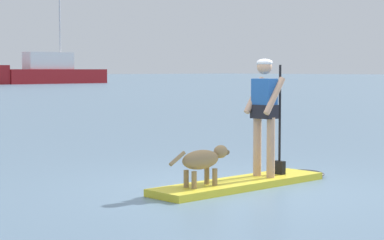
{
  "coord_description": "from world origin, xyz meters",
  "views": [
    {
      "loc": [
        -7.2,
        -6.94,
        1.66
      ],
      "look_at": [
        0.0,
        1.0,
        0.9
      ],
      "focal_mm": 66.87,
      "sensor_mm": 36.0,
      "label": 1
    }
  ],
  "objects_px": {
    "person_paddler": "(265,108)",
    "dog": "(203,160)",
    "paddleboard": "(250,182)",
    "moored_boat_far_port": "(54,72)"
  },
  "relations": [
    {
      "from": "paddleboard",
      "to": "dog",
      "type": "xyz_separation_m",
      "value": [
        -0.94,
        -0.01,
        0.4
      ]
    },
    {
      "from": "dog",
      "to": "moored_boat_far_port",
      "type": "height_order",
      "value": "moored_boat_far_port"
    },
    {
      "from": "person_paddler",
      "to": "dog",
      "type": "height_order",
      "value": "person_paddler"
    },
    {
      "from": "paddleboard",
      "to": "dog",
      "type": "relative_size",
      "value": 2.92
    },
    {
      "from": "moored_boat_far_port",
      "to": "person_paddler",
      "type": "bearing_deg",
      "value": -118.98
    },
    {
      "from": "paddleboard",
      "to": "person_paddler",
      "type": "bearing_deg",
      "value": 0.81
    },
    {
      "from": "dog",
      "to": "moored_boat_far_port",
      "type": "distance_m",
      "value": 76.35
    },
    {
      "from": "paddleboard",
      "to": "person_paddler",
      "type": "distance_m",
      "value": 1.09
    },
    {
      "from": "person_paddler",
      "to": "moored_boat_far_port",
      "type": "relative_size",
      "value": 0.13
    },
    {
      "from": "paddleboard",
      "to": "moored_boat_far_port",
      "type": "xyz_separation_m",
      "value": [
        36.99,
        66.24,
        1.34
      ]
    }
  ]
}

